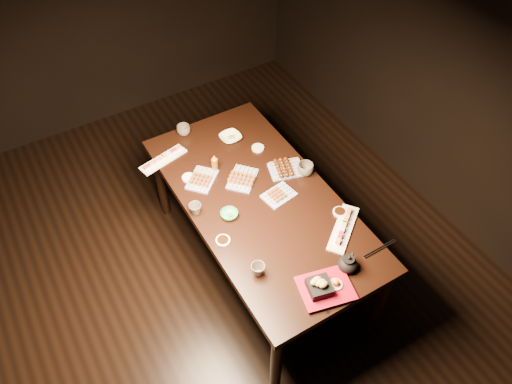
# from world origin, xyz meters

# --- Properties ---
(ground) EXTENTS (5.00, 5.00, 0.00)m
(ground) POSITION_xyz_m (0.00, 0.00, 0.00)
(ground) COLOR black
(ground) RESTS_ON ground
(dining_table) EXTENTS (1.23, 1.94, 0.75)m
(dining_table) POSITION_xyz_m (0.44, 0.24, 0.38)
(dining_table) COLOR black
(dining_table) RESTS_ON ground
(sushi_platter_near) EXTENTS (0.36, 0.31, 0.05)m
(sushi_platter_near) POSITION_xyz_m (0.75, -0.23, 0.77)
(sushi_platter_near) COLOR white
(sushi_platter_near) RESTS_ON dining_table
(sushi_platter_far) EXTENTS (0.36, 0.18, 0.04)m
(sushi_platter_far) POSITION_xyz_m (0.05, 0.89, 0.77)
(sushi_platter_far) COLOR white
(sushi_platter_far) RESTS_ON dining_table
(yakitori_plate_center) EXTENTS (0.28, 0.27, 0.06)m
(yakitori_plate_center) POSITION_xyz_m (0.43, 0.45, 0.78)
(yakitori_plate_center) COLOR #828EB6
(yakitori_plate_center) RESTS_ON dining_table
(yakitori_plate_right) EXTENTS (0.22, 0.18, 0.05)m
(yakitori_plate_right) POSITION_xyz_m (0.56, 0.20, 0.78)
(yakitori_plate_right) COLOR #828EB6
(yakitori_plate_right) RESTS_ON dining_table
(yakitori_plate_left) EXTENTS (0.27, 0.27, 0.06)m
(yakitori_plate_left) POSITION_xyz_m (0.19, 0.58, 0.78)
(yakitori_plate_left) COLOR #828EB6
(yakitori_plate_left) RESTS_ON dining_table
(tsukune_plate) EXTENTS (0.27, 0.22, 0.06)m
(tsukune_plate) POSITION_xyz_m (0.73, 0.37, 0.78)
(tsukune_plate) COLOR #828EB6
(tsukune_plate) RESTS_ON dining_table
(edamame_bowl_green) EXTENTS (0.12, 0.12, 0.03)m
(edamame_bowl_green) POSITION_xyz_m (0.20, 0.22, 0.77)
(edamame_bowl_green) COLOR #31965D
(edamame_bowl_green) RESTS_ON dining_table
(edamame_bowl_cream) EXTENTS (0.16, 0.16, 0.04)m
(edamame_bowl_cream) POSITION_xyz_m (0.55, 0.84, 0.77)
(edamame_bowl_cream) COLOR #F5EBC8
(edamame_bowl_cream) RESTS_ON dining_table
(tempura_tray) EXTENTS (0.34, 0.30, 0.11)m
(tempura_tray) POSITION_xyz_m (0.41, -0.52, 0.80)
(tempura_tray) COLOR black
(tempura_tray) RESTS_ON dining_table
(teacup_near_left) EXTENTS (0.11, 0.11, 0.08)m
(teacup_near_left) POSITION_xyz_m (0.14, -0.23, 0.79)
(teacup_near_left) COLOR #4D453A
(teacup_near_left) RESTS_ON dining_table
(teacup_mid_right) EXTENTS (0.12, 0.12, 0.09)m
(teacup_mid_right) POSITION_xyz_m (0.82, 0.28, 0.79)
(teacup_mid_right) COLOR #4D453A
(teacup_mid_right) RESTS_ON dining_table
(teacup_far_left) EXTENTS (0.09, 0.09, 0.07)m
(teacup_far_left) POSITION_xyz_m (0.04, 0.35, 0.79)
(teacup_far_left) COLOR #4D453A
(teacup_far_left) RESTS_ON dining_table
(teacup_far_right) EXTENTS (0.11, 0.11, 0.08)m
(teacup_far_right) POSITION_xyz_m (0.29, 1.06, 0.79)
(teacup_far_right) COLOR #4D453A
(teacup_far_right) RESTS_ON dining_table
(teapot) EXTENTS (0.18, 0.18, 0.11)m
(teapot) POSITION_xyz_m (0.60, -0.46, 0.81)
(teapot) COLOR black
(teapot) RESTS_ON dining_table
(condiment_bottle) EXTENTS (0.06, 0.06, 0.14)m
(condiment_bottle) POSITION_xyz_m (0.31, 0.62, 0.82)
(condiment_bottle) COLOR #65330D
(condiment_bottle) RESTS_ON dining_table
(sauce_dish_west) EXTENTS (0.10, 0.10, 0.02)m
(sauce_dish_west) POSITION_xyz_m (0.08, 0.07, 0.76)
(sauce_dish_west) COLOR white
(sauce_dish_west) RESTS_ON dining_table
(sauce_dish_east) EXTENTS (0.11, 0.11, 0.02)m
(sauce_dish_east) POSITION_xyz_m (0.67, 0.66, 0.76)
(sauce_dish_east) COLOR white
(sauce_dish_east) RESTS_ON dining_table
(sauce_dish_se) EXTENTS (0.11, 0.11, 0.01)m
(sauce_dish_se) POSITION_xyz_m (0.81, -0.11, 0.76)
(sauce_dish_se) COLOR white
(sauce_dish_se) RESTS_ON dining_table
(sauce_dish_nw) EXTENTS (0.12, 0.12, 0.02)m
(sauce_dish_nw) POSITION_xyz_m (0.12, 0.64, 0.76)
(sauce_dish_nw) COLOR white
(sauce_dish_nw) RESTS_ON dining_table
(chopsticks_near) EXTENTS (0.14, 0.17, 0.01)m
(chopsticks_near) POSITION_xyz_m (0.40, -0.56, 0.75)
(chopsticks_near) COLOR black
(chopsticks_near) RESTS_ON dining_table
(chopsticks_se) EXTENTS (0.24, 0.02, 0.01)m
(chopsticks_se) POSITION_xyz_m (0.85, -0.46, 0.75)
(chopsticks_se) COLOR black
(chopsticks_se) RESTS_ON dining_table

